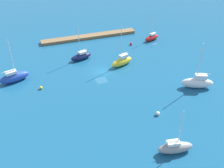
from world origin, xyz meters
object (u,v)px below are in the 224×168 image
at_px(mooring_buoy_red, 131,44).
at_px(pier_dock, 89,37).
at_px(mooring_buoy_white, 158,113).
at_px(sailboat_blue_east_end, 14,77).
at_px(mooring_buoy_yellow, 41,88).
at_px(sailboat_gray_by_breakwater, 175,147).
at_px(sailboat_white_near_pier, 197,82).
at_px(sailboat_red_west_end, 152,37).
at_px(sailboat_navy_mid_basin, 81,56).
at_px(sailboat_yellow_far_north, 122,61).

bearing_deg(mooring_buoy_red, pier_dock, -39.67).
xyz_separation_m(mooring_buoy_red, mooring_buoy_white, (6.04, 28.20, 0.04)).
height_order(sailboat_blue_east_end, mooring_buoy_yellow, sailboat_blue_east_end).
bearing_deg(pier_dock, sailboat_gray_by_breakwater, 92.64).
bearing_deg(pier_dock, sailboat_white_near_pier, 116.12).
bearing_deg(sailboat_blue_east_end, sailboat_gray_by_breakwater, -66.92).
distance_m(sailboat_red_west_end, sailboat_blue_east_end, 37.77).
relative_size(pier_dock, sailboat_navy_mid_basin, 3.01).
bearing_deg(sailboat_blue_east_end, mooring_buoy_red, 0.04).
xyz_separation_m(sailboat_navy_mid_basin, mooring_buoy_white, (-8.40, 24.66, -0.50)).
height_order(sailboat_red_west_end, sailboat_gray_by_breakwater, sailboat_gray_by_breakwater).
distance_m(pier_dock, sailboat_white_near_pier, 34.21).
bearing_deg(sailboat_red_west_end, sailboat_navy_mid_basin, -8.02).
relative_size(pier_dock, sailboat_red_west_end, 3.80).
bearing_deg(sailboat_gray_by_breakwater, sailboat_navy_mid_basin, 109.82).
xyz_separation_m(pier_dock, mooring_buoy_white, (-3.46, 36.08, -0.00)).
height_order(pier_dock, sailboat_blue_east_end, sailboat_blue_east_end).
xyz_separation_m(pier_dock, mooring_buoy_yellow, (15.72, 21.02, -0.06)).
height_order(sailboat_red_west_end, sailboat_yellow_far_north, sailboat_yellow_far_north).
height_order(sailboat_gray_by_breakwater, sailboat_yellow_far_north, sailboat_yellow_far_north).
bearing_deg(pier_dock, mooring_buoy_white, 95.47).
relative_size(sailboat_blue_east_end, mooring_buoy_white, 12.51).
xyz_separation_m(sailboat_gray_by_breakwater, sailboat_blue_east_end, (22.75, -28.49, 0.16)).
bearing_deg(sailboat_red_west_end, mooring_buoy_white, 46.87).
relative_size(sailboat_yellow_far_north, mooring_buoy_red, 14.11).
bearing_deg(mooring_buoy_red, mooring_buoy_white, 77.92).
height_order(sailboat_navy_mid_basin, mooring_buoy_white, sailboat_navy_mid_basin).
bearing_deg(sailboat_blue_east_end, sailboat_red_west_end, -1.34).
xyz_separation_m(pier_dock, sailboat_yellow_far_north, (-3.47, 17.17, 0.70)).
relative_size(sailboat_red_west_end, mooring_buoy_yellow, 10.72).
bearing_deg(sailboat_white_near_pier, sailboat_blue_east_end, -0.48).
xyz_separation_m(pier_dock, sailboat_navy_mid_basin, (4.94, 11.41, 0.50)).
relative_size(sailboat_white_near_pier, mooring_buoy_red, 14.68).
height_order(sailboat_yellow_far_north, sailboat_white_near_pier, sailboat_white_near_pier).
bearing_deg(mooring_buoy_red, sailboat_red_west_end, -172.48).
relative_size(sailboat_gray_by_breakwater, mooring_buoy_white, 10.67).
bearing_deg(mooring_buoy_yellow, mooring_buoy_white, 141.86).
bearing_deg(mooring_buoy_yellow, sailboat_red_west_end, -156.15).
height_order(pier_dock, sailboat_yellow_far_north, sailboat_yellow_far_north).
height_order(sailboat_navy_mid_basin, sailboat_white_near_pier, sailboat_white_near_pier).
distance_m(mooring_buoy_red, mooring_buoy_white, 28.84).
bearing_deg(sailboat_yellow_far_north, mooring_buoy_yellow, -7.65).
distance_m(sailboat_yellow_far_north, sailboat_white_near_pier, 17.82).
bearing_deg(mooring_buoy_yellow, sailboat_blue_east_end, -43.65).
distance_m(pier_dock, sailboat_blue_east_end, 26.34).
relative_size(sailboat_white_near_pier, mooring_buoy_yellow, 15.42).
bearing_deg(sailboat_yellow_far_north, sailboat_blue_east_end, -21.10).
height_order(sailboat_blue_east_end, mooring_buoy_red, sailboat_blue_east_end).
bearing_deg(sailboat_blue_east_end, sailboat_navy_mid_basin, 1.67).
height_order(sailboat_navy_mid_basin, sailboat_yellow_far_north, sailboat_yellow_far_north).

